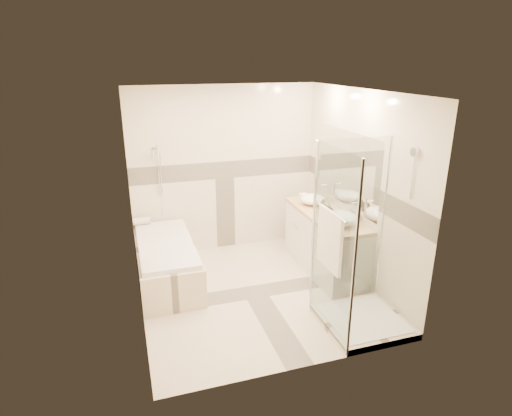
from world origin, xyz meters
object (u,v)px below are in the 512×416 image
object	(u,v)px
vessel_sink_far	(341,218)
vessel_sink_near	(313,199)
amenity_bottle_a	(329,210)
amenity_bottle_b	(323,205)
vanity	(325,242)
bathtub	(167,260)
shower_enclosure	(353,283)

from	to	relation	value
vessel_sink_far	vessel_sink_near	bearing A→B (deg)	90.00
amenity_bottle_a	amenity_bottle_b	size ratio (longest dim) A/B	1.01
vessel_sink_far	amenity_bottle_b	world-z (taller)	amenity_bottle_b
vessel_sink_far	vanity	bearing A→B (deg)	87.37
vessel_sink_near	amenity_bottle_a	world-z (taller)	amenity_bottle_a
bathtub	amenity_bottle_a	world-z (taller)	amenity_bottle_a
vessel_sink_near	amenity_bottle_b	world-z (taller)	amenity_bottle_b
shower_enclosure	amenity_bottle_a	distance (m)	1.28
vanity	amenity_bottle_a	bearing A→B (deg)	-102.19
shower_enclosure	amenity_bottle_b	size ratio (longest dim) A/B	12.00
bathtub	vessel_sink_far	world-z (taller)	vessel_sink_far
vanity	vessel_sink_near	xyz separation A→B (m)	(-0.02, 0.41, 0.50)
bathtub	vanity	bearing A→B (deg)	-9.25
amenity_bottle_b	vanity	bearing A→B (deg)	-76.82
bathtub	vessel_sink_far	size ratio (longest dim) A/B	4.06
bathtub	amenity_bottle_b	bearing A→B (deg)	-7.08
bathtub	shower_enclosure	size ratio (longest dim) A/B	0.83
shower_enclosure	vessel_sink_far	bearing A→B (deg)	71.93
bathtub	amenity_bottle_b	distance (m)	2.24
vanity	vessel_sink_near	world-z (taller)	vessel_sink_near
vanity	vessel_sink_far	world-z (taller)	vessel_sink_far
amenity_bottle_b	amenity_bottle_a	bearing A→B (deg)	-90.00
shower_enclosure	vessel_sink_far	xyz separation A→B (m)	(0.27, 0.84, 0.43)
vessel_sink_far	bathtub	bearing A→B (deg)	159.78
bathtub	vessel_sink_near	distance (m)	2.22
shower_enclosure	amenity_bottle_b	bearing A→B (deg)	78.63
vanity	vessel_sink_far	size ratio (longest dim) A/B	3.87
vessel_sink_near	vessel_sink_far	bearing A→B (deg)	-90.00
vanity	amenity_bottle_b	world-z (taller)	amenity_bottle_b
shower_enclosure	vessel_sink_near	distance (m)	1.75
vanity	vessel_sink_near	bearing A→B (deg)	92.78
bathtub	amenity_bottle_a	size ratio (longest dim) A/B	9.92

